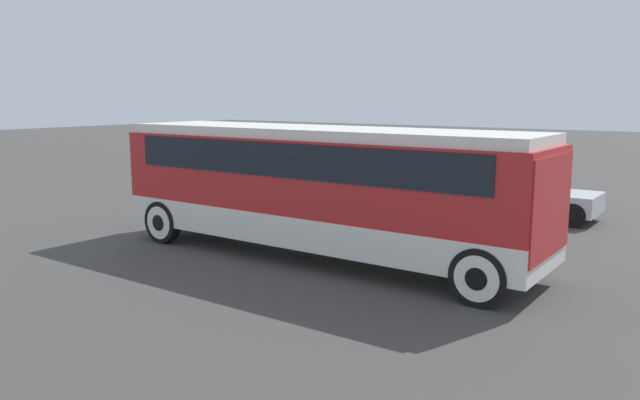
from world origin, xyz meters
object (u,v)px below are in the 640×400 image
Objects in this scene: tour_bus at (323,180)px; parked_car_mid at (524,194)px; parked_car_far at (420,201)px; parked_car_near at (354,176)px.

parked_car_mid is at bearing 74.47° from tour_bus.
tour_bus is 2.19× the size of parked_car_far.
tour_bus is at bearing -61.64° from parked_car_near.
tour_bus is 7.96m from parked_car_mid.
parked_car_far is at bearing 89.91° from tour_bus.
parked_car_mid reaches higher than parked_car_near.
tour_bus is at bearing -90.09° from parked_car_far.
tour_bus is 9.74m from parked_car_near.
parked_car_mid is (6.71, -0.91, 0.05)m from parked_car_near.
parked_car_near is (-4.60, 8.51, -1.13)m from tour_bus.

